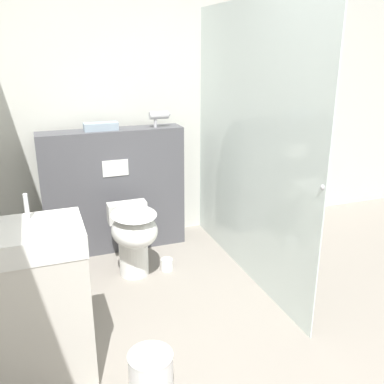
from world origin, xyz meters
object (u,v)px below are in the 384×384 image
sink_vanity (39,306)px  waste_bin (151,380)px  toilet (133,234)px  hair_drier (160,116)px

sink_vanity → waste_bin: sink_vanity is taller
toilet → hair_drier: hair_drier is taller
toilet → hair_drier: (0.39, 0.54, 0.85)m
hair_drier → toilet: bearing=-126.2°
waste_bin → toilet: bearing=80.5°
hair_drier → waste_bin: 2.25m
sink_vanity → hair_drier: hair_drier is taller
waste_bin → hair_drier: bearing=71.9°
sink_vanity → hair_drier: 2.01m
sink_vanity → hair_drier: (1.12, 1.49, 0.74)m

